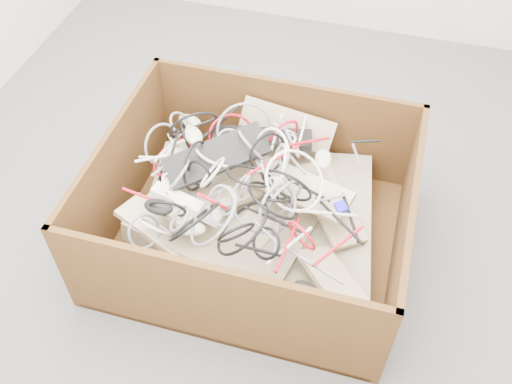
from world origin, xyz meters
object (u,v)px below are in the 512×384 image
(power_strip_right, at_px, (187,204))
(vga_plug, at_px, (341,207))
(cardboard_box, at_px, (251,221))
(power_strip_left, at_px, (190,171))

(power_strip_right, distance_m, vga_plug, 0.59)
(power_strip_right, height_order, vga_plug, power_strip_right)
(vga_plug, bearing_deg, power_strip_right, -113.78)
(cardboard_box, bearing_deg, power_strip_right, -144.75)
(cardboard_box, distance_m, power_strip_right, 0.33)
(power_strip_left, distance_m, vga_plug, 0.61)
(power_strip_left, relative_size, vga_plug, 6.80)
(power_strip_left, height_order, power_strip_right, power_strip_left)
(cardboard_box, xyz_separation_m, power_strip_right, (-0.21, -0.15, 0.21))
(cardboard_box, height_order, vga_plug, cardboard_box)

